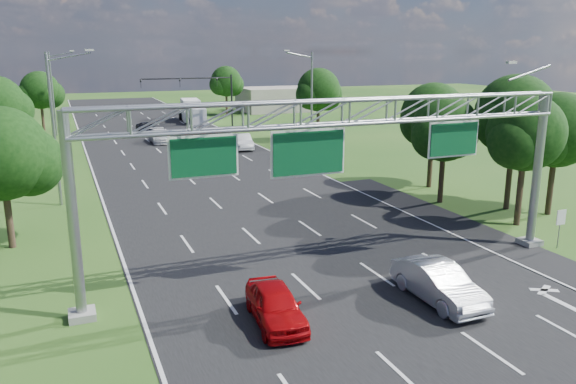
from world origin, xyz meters
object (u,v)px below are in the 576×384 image
sign_gantry (347,126)px  traffic_signal (206,89)px  red_coupe (276,305)px  regulatory_sign (561,221)px  box_truck (192,111)px  silver_sedan (438,283)px

sign_gantry → traffic_signal: (7.15, 53.00, -1.72)m
red_coupe → sign_gantry: bearing=40.5°
sign_gantry → regulatory_sign: size_ratio=11.19×
traffic_signal → box_truck: bearing=93.6°
traffic_signal → box_truck: (-0.44, 7.09, -3.63)m
sign_gantry → red_coupe: bearing=-145.4°
traffic_signal → box_truck: traffic_signal is taller
sign_gantry → silver_sedan: size_ratio=4.91×
sign_gantry → silver_sedan: sign_gantry is taller
sign_gantry → red_coupe: (-4.54, -3.13, -6.17)m
traffic_signal → silver_sedan: 57.26m
traffic_signal → silver_sedan: (-4.82, -56.89, -4.38)m
box_truck → sign_gantry: bearing=-88.9°
traffic_signal → red_coupe: (-11.69, -56.13, -4.44)m
red_coupe → regulatory_sign: bearing=13.2°
regulatory_sign → sign_gantry: bearing=175.2°
regulatory_sign → traffic_signal: size_ratio=0.17×
sign_gantry → box_truck: sign_gantry is taller
silver_sedan → box_truck: (4.37, 63.98, 0.75)m
sign_gantry → box_truck: size_ratio=2.70×
sign_gantry → box_truck: bearing=83.6°
traffic_signal → silver_sedan: traffic_signal is taller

